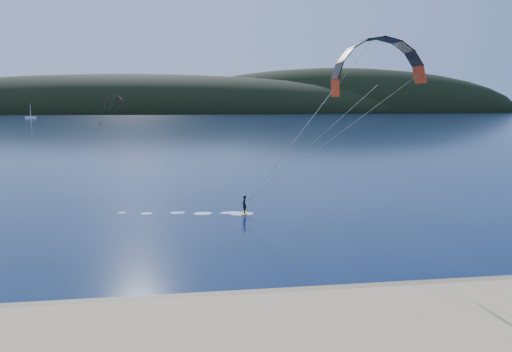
# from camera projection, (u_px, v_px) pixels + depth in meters

# --- Properties ---
(wet_sand) EXTENTS (220.00, 2.50, 0.10)m
(wet_sand) POSITION_uv_depth(u_px,v_px,m) (166.00, 306.00, 21.97)
(wet_sand) COLOR #856D4D
(wet_sand) RESTS_ON ground
(headland) EXTENTS (1200.00, 310.00, 140.00)m
(headland) POSITION_uv_depth(u_px,v_px,m) (180.00, 113.00, 747.40)
(headland) COLOR black
(headland) RESTS_ON ground
(kitesurfer_near) EXTENTS (23.75, 7.38, 13.90)m
(kitesurfer_near) POSITION_uv_depth(u_px,v_px,m) (369.00, 91.00, 36.83)
(kitesurfer_near) COLOR gold
(kitesurfer_near) RESTS_ON ground
(kitesurfer_far) EXTENTS (11.56, 7.77, 13.30)m
(kitesurfer_far) POSITION_uv_depth(u_px,v_px,m) (114.00, 104.00, 213.70)
(kitesurfer_far) COLOR gold
(kitesurfer_far) RESTS_ON ground
(sailboat) EXTENTS (8.65, 5.40, 12.05)m
(sailboat) POSITION_uv_depth(u_px,v_px,m) (31.00, 117.00, 390.79)
(sailboat) COLOR white
(sailboat) RESTS_ON ground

